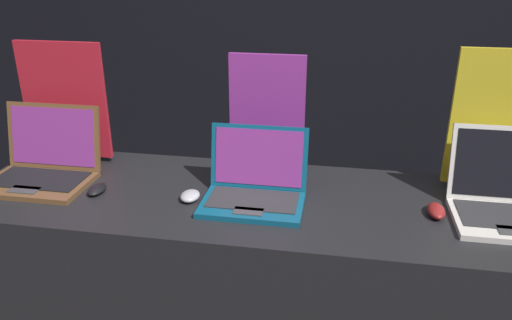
% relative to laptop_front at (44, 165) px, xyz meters
% --- Properties ---
extents(wall_back, '(8.00, 0.05, 2.80)m').
position_rel_laptop_front_xyz_m(wall_back, '(0.85, 1.82, 0.46)').
color(wall_back, black).
rests_on(wall_back, ground_plane).
extents(display_counter, '(2.18, 0.68, 0.88)m').
position_rel_laptop_front_xyz_m(display_counter, '(0.85, -0.01, -0.50)').
color(display_counter, black).
rests_on(display_counter, ground_plane).
extents(laptop_front, '(0.40, 0.32, 0.28)m').
position_rel_laptop_front_xyz_m(laptop_front, '(0.00, 0.00, 0.00)').
color(laptop_front, brown).
rests_on(laptop_front, display_counter).
extents(mouse_front, '(0.06, 0.10, 0.03)m').
position_rel_laptop_front_xyz_m(mouse_front, '(0.26, -0.08, -0.05)').
color(mouse_front, black).
rests_on(mouse_front, display_counter).
extents(promo_stand_front, '(0.37, 0.07, 0.51)m').
position_rel_laptop_front_xyz_m(promo_stand_front, '(0.00, 0.21, 0.18)').
color(promo_stand_front, black).
rests_on(promo_stand_front, display_counter).
extents(laptop_middle, '(0.36, 0.29, 0.25)m').
position_rel_laptop_front_xyz_m(laptop_middle, '(0.86, -0.03, -0.01)').
color(laptop_middle, '#0F5170').
rests_on(laptop_middle, display_counter).
extents(mouse_middle, '(0.07, 0.09, 0.03)m').
position_rel_laptop_front_xyz_m(mouse_middle, '(0.62, -0.07, -0.05)').
color(mouse_middle, '#B2B2B7').
rests_on(mouse_middle, display_counter).
extents(promo_stand_middle, '(0.30, 0.07, 0.48)m').
position_rel_laptop_front_xyz_m(promo_stand_middle, '(0.86, 0.24, 0.17)').
color(promo_stand_middle, black).
rests_on(promo_stand_middle, display_counter).
extents(laptop_back, '(0.34, 0.34, 0.28)m').
position_rel_laptop_front_xyz_m(laptop_back, '(1.71, 0.00, 0.00)').
color(laptop_back, silver).
rests_on(laptop_back, display_counter).
extents(mouse_back, '(0.06, 0.11, 0.04)m').
position_rel_laptop_front_xyz_m(mouse_back, '(1.49, -0.04, -0.05)').
color(mouse_back, maroon).
rests_on(mouse_back, display_counter).
extents(promo_stand_back, '(0.34, 0.07, 0.54)m').
position_rel_laptop_front_xyz_m(promo_stand_back, '(1.71, 0.21, 0.19)').
color(promo_stand_back, black).
rests_on(promo_stand_back, display_counter).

